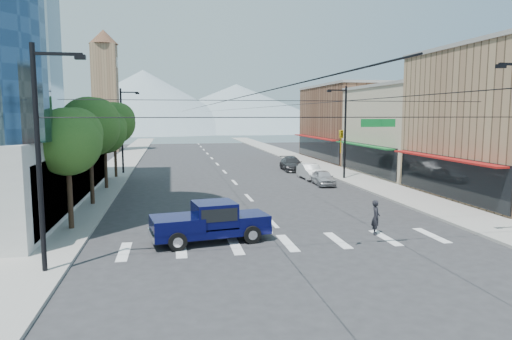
% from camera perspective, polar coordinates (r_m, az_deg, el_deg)
% --- Properties ---
extents(ground, '(160.00, 160.00, 0.00)m').
position_cam_1_polar(ground, '(21.52, 5.50, -10.15)').
color(ground, '#28282B').
rests_on(ground, ground).
extents(sidewalk_left, '(4.00, 120.00, 0.15)m').
position_cam_1_polar(sidewalk_left, '(60.40, -16.46, 0.76)').
color(sidewalk_left, gray).
rests_on(sidewalk_left, ground).
extents(sidewalk_right, '(4.00, 120.00, 0.15)m').
position_cam_1_polar(sidewalk_right, '(62.64, 5.94, 1.22)').
color(sidewalk_right, gray).
rests_on(sidewalk_right, ground).
extents(shop_mid, '(12.00, 14.00, 9.00)m').
position_cam_1_polar(shop_mid, '(50.80, 19.95, 4.51)').
color(shop_mid, tan).
rests_on(shop_mid, ground).
extents(shop_far, '(12.00, 18.00, 10.00)m').
position_cam_1_polar(shop_far, '(65.08, 12.80, 5.65)').
color(shop_far, brown).
rests_on(shop_far, ground).
extents(clock_tower, '(4.80, 4.80, 20.40)m').
position_cam_1_polar(clock_tower, '(82.56, -18.31, 9.64)').
color(clock_tower, '#8C6B4C').
rests_on(clock_tower, ground).
extents(mountain_left, '(80.00, 80.00, 22.00)m').
position_cam_1_polar(mountain_left, '(170.06, -13.85, 8.36)').
color(mountain_left, gray).
rests_on(mountain_left, ground).
extents(mountain_right, '(90.00, 90.00, 18.00)m').
position_cam_1_polar(mountain_right, '(181.60, -2.45, 7.83)').
color(mountain_right, gray).
rests_on(mountain_right, ground).
extents(tree_near, '(3.65, 3.64, 6.71)m').
position_cam_1_polar(tree_near, '(26.42, -22.22, 3.57)').
color(tree_near, black).
rests_on(tree_near, ground).
extents(tree_midnear, '(4.09, 4.09, 7.52)m').
position_cam_1_polar(tree_midnear, '(33.28, -19.86, 5.31)').
color(tree_midnear, black).
rests_on(tree_midnear, ground).
extents(tree_midfar, '(3.65, 3.64, 6.71)m').
position_cam_1_polar(tree_midfar, '(40.22, -18.23, 4.74)').
color(tree_midfar, black).
rests_on(tree_midfar, ground).
extents(tree_far, '(4.09, 4.09, 7.52)m').
position_cam_1_polar(tree_far, '(47.15, -17.14, 5.79)').
color(tree_far, black).
rests_on(tree_far, ground).
extents(signal_rig, '(21.80, 0.20, 9.00)m').
position_cam_1_polar(signal_rig, '(19.74, 7.00, 2.04)').
color(signal_rig, black).
rests_on(signal_rig, ground).
extents(lamp_pole_nw, '(2.00, 0.25, 9.00)m').
position_cam_1_polar(lamp_pole_nw, '(50.01, -16.28, 5.12)').
color(lamp_pole_nw, black).
rests_on(lamp_pole_nw, ground).
extents(lamp_pole_ne, '(2.00, 0.25, 9.00)m').
position_cam_1_polar(lamp_pole_ne, '(44.88, 10.93, 5.09)').
color(lamp_pole_ne, black).
rests_on(lamp_pole_ne, ground).
extents(pickup_truck, '(6.15, 3.03, 2.00)m').
position_cam_1_polar(pickup_truck, '(22.92, -5.78, -6.39)').
color(pickup_truck, '#070939').
rests_on(pickup_truck, ground).
extents(pedestrian, '(0.64, 0.78, 1.84)m').
position_cam_1_polar(pedestrian, '(24.99, 14.75, -5.75)').
color(pedestrian, black).
rests_on(pedestrian, ground).
extents(parked_car_near, '(1.84, 4.03, 1.34)m').
position_cam_1_polar(parked_car_near, '(41.29, 8.40, -0.96)').
color(parked_car_near, '#AFAEB3').
rests_on(parked_car_near, ground).
extents(parked_car_mid, '(1.61, 4.57, 1.50)m').
position_cam_1_polar(parked_car_mid, '(44.95, 6.79, -0.19)').
color(parked_car_mid, silver).
rests_on(parked_car_mid, ground).
extents(parked_car_far, '(2.36, 5.29, 1.51)m').
position_cam_1_polar(parked_car_far, '(51.59, 4.48, 0.76)').
color(parked_car_far, '#2E2D2F').
rests_on(parked_car_far, ground).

